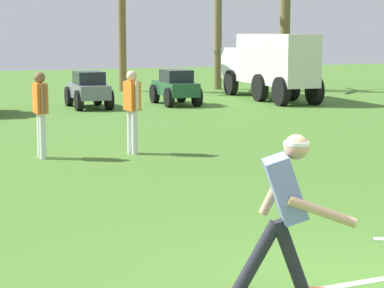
% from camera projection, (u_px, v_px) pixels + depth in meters
% --- Properties ---
extents(field_line_paint, '(18.06, 0.67, 0.01)m').
position_uv_depth(field_line_paint, '(341.00, 286.00, 6.73)').
color(field_line_paint, white).
rests_on(field_line_paint, ground_plane).
extents(frisbee_thrower, '(0.98, 0.70, 1.43)m').
position_uv_depth(frisbee_thrower, '(284.00, 209.00, 6.24)').
color(frisbee_thrower, '#23232D').
rests_on(frisbee_thrower, ground_plane).
extents(teammate_near_sideline, '(0.25, 0.50, 1.56)m').
position_uv_depth(teammate_near_sideline, '(132.00, 104.00, 13.91)').
color(teammate_near_sideline, silver).
rests_on(teammate_near_sideline, ground_plane).
extents(teammate_midfield, '(0.22, 0.50, 1.56)m').
position_uv_depth(teammate_midfield, '(41.00, 107.00, 13.41)').
color(teammate_midfield, silver).
rests_on(teammate_midfield, ground_plane).
extents(parked_car_slot_c, '(1.18, 2.24, 1.10)m').
position_uv_depth(parked_car_slot_c, '(88.00, 89.00, 22.47)').
color(parked_car_slot_c, slate).
rests_on(parked_car_slot_c, ground_plane).
extents(parked_car_slot_d, '(1.19, 2.25, 1.10)m').
position_uv_depth(parked_car_slot_d, '(175.00, 87.00, 23.45)').
color(parked_car_slot_d, '#235133').
rests_on(parked_car_slot_d, ground_plane).
extents(box_truck, '(1.77, 5.97, 2.20)m').
position_uv_depth(box_truck, '(269.00, 63.00, 25.22)').
color(box_truck, silver).
rests_on(box_truck, ground_plane).
extents(palm_tree_left_of_centre, '(3.63, 3.64, 5.18)m').
position_uv_depth(palm_tree_left_of_centre, '(121.00, 4.00, 28.45)').
color(palm_tree_left_of_centre, brown).
rests_on(palm_tree_left_of_centre, ground_plane).
extents(palm_tree_right_of_centre, '(3.36, 3.09, 5.62)m').
position_uv_depth(palm_tree_right_of_centre, '(218.00, 4.00, 29.51)').
color(palm_tree_right_of_centre, brown).
rests_on(palm_tree_right_of_centre, ground_plane).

